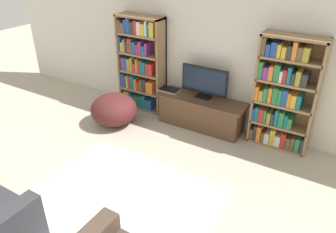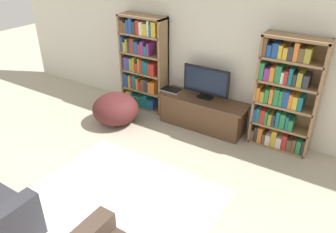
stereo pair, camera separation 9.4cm
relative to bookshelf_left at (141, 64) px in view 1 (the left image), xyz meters
The scene contains 8 objects.
wall_back 1.40m from the bookshelf_left, ahead, with size 8.80×0.06×2.60m.
bookshelf_left is the anchor object (origin of this frame).
bookshelf_right 2.52m from the bookshelf_left, ahead, with size 0.88×0.30×1.71m.
tv_stand 1.43m from the bookshelf_left, ahead, with size 1.49×0.47×0.52m.
television 1.30m from the bookshelf_left, ahead, with size 0.79×0.16×0.53m.
laptop 0.75m from the bookshelf_left, ahead, with size 0.36×0.23×0.03m.
area_rug 2.77m from the bookshelf_left, 60.94° to the right, with size 2.22×1.88×0.02m.
beanbag_ottoman 0.98m from the bookshelf_left, 91.85° to the right, with size 0.79×0.79×0.53m, color #4C1E1E.
Camera 1 is at (2.01, -0.52, 2.82)m, focal length 35.00 mm.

